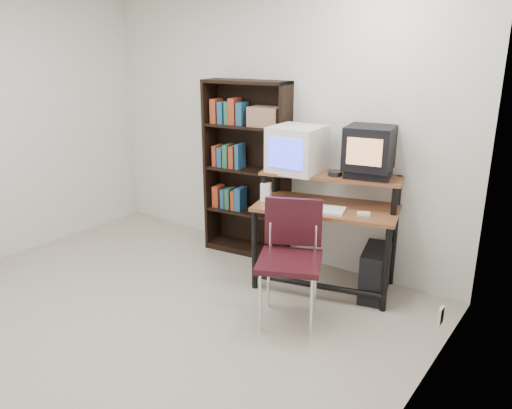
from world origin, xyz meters
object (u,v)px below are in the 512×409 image
Objects in this scene: school_chair at (291,248)px; computer_desk at (327,211)px; pc_tower at (375,272)px; crt_monitor at (297,149)px; bookshelf at (248,167)px; crt_tv at (370,148)px.

computer_desk is at bearing 68.36° from school_chair.
pc_tower is 0.49× the size of school_chair.
crt_monitor is 0.95m from school_chair.
pc_tower is 0.26× the size of bookshelf.
pc_tower is at bearing -0.14° from crt_monitor.
crt_monitor is at bearing 169.41° from pc_tower.
pc_tower is 0.88m from school_chair.
crt_monitor is at bearing 93.93° from school_chair.
school_chair is at bearing -64.79° from crt_monitor.
bookshelf is at bearing 115.19° from school_chair.
computer_desk is 1.40× the size of school_chair.
bookshelf is (-0.68, 0.21, -0.29)m from crt_monitor.
computer_desk reaches higher than school_chair.
computer_desk is 0.63m from crt_tv.
pc_tower is 1.59m from bookshelf.
bookshelf is at bearing 166.53° from crt_tv.
pc_tower is (0.17, -0.11, -1.01)m from crt_tv.
bookshelf is at bearing 151.71° from computer_desk.
computer_desk is 2.85× the size of pc_tower.
crt_monitor is 1.22m from pc_tower.
crt_monitor is 1.04× the size of crt_tv.
crt_monitor is 0.77m from bookshelf.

